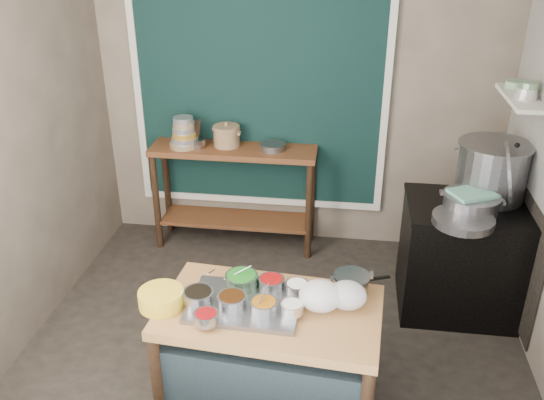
# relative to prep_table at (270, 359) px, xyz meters

# --- Properties ---
(floor) EXTENTS (3.50, 3.00, 0.02)m
(floor) POSITION_rel_prep_table_xyz_m (-0.05, 0.68, -0.39)
(floor) COLOR #2D2823
(floor) RESTS_ON ground
(back_wall) EXTENTS (3.50, 0.02, 2.80)m
(back_wall) POSITION_rel_prep_table_xyz_m (-0.05, 2.19, 1.02)
(back_wall) COLOR #776B5B
(back_wall) RESTS_ON floor
(left_wall) EXTENTS (0.02, 3.00, 2.80)m
(left_wall) POSITION_rel_prep_table_xyz_m (-1.81, 0.68, 1.02)
(left_wall) COLOR #776B5B
(left_wall) RESTS_ON floor
(curtain_panel) EXTENTS (2.10, 0.02, 1.90)m
(curtain_panel) POSITION_rel_prep_table_xyz_m (-0.40, 2.15, 0.98)
(curtain_panel) COLOR black
(curtain_panel) RESTS_ON back_wall
(curtain_frame) EXTENTS (2.22, 0.03, 2.02)m
(curtain_frame) POSITION_rel_prep_table_xyz_m (-0.40, 2.14, 0.98)
(curtain_frame) COLOR beige
(curtain_frame) RESTS_ON back_wall
(soot_patch) EXTENTS (0.01, 1.30, 1.30)m
(soot_patch) POSITION_rel_prep_table_xyz_m (1.69, 1.33, 0.32)
(soot_patch) COLOR black
(soot_patch) RESTS_ON right_wall
(wall_shelf) EXTENTS (0.22, 0.70, 0.03)m
(wall_shelf) POSITION_rel_prep_table_xyz_m (1.58, 1.53, 1.23)
(wall_shelf) COLOR beige
(wall_shelf) RESTS_ON right_wall
(prep_table) EXTENTS (1.30, 0.81, 0.75)m
(prep_table) POSITION_rel_prep_table_xyz_m (0.00, 0.00, 0.00)
(prep_table) COLOR #976336
(prep_table) RESTS_ON floor
(back_counter) EXTENTS (1.45, 0.40, 0.95)m
(back_counter) POSITION_rel_prep_table_xyz_m (-0.60, 1.96, 0.10)
(back_counter) COLOR brown
(back_counter) RESTS_ON floor
(stove_block) EXTENTS (0.90, 0.68, 0.85)m
(stove_block) POSITION_rel_prep_table_xyz_m (1.30, 1.23, 0.05)
(stove_block) COLOR black
(stove_block) RESTS_ON floor
(stove_top) EXTENTS (0.92, 0.69, 0.03)m
(stove_top) POSITION_rel_prep_table_xyz_m (1.30, 1.23, 0.49)
(stove_top) COLOR black
(stove_top) RESTS_ON stove_block
(condiment_tray) EXTENTS (0.64, 0.47, 0.03)m
(condiment_tray) POSITION_rel_prep_table_xyz_m (-0.15, -0.00, 0.39)
(condiment_tray) COLOR gray
(condiment_tray) RESTS_ON prep_table
(condiment_bowls) EXTENTS (0.70, 0.53, 0.08)m
(condiment_bowls) POSITION_rel_prep_table_xyz_m (-0.15, 0.02, 0.44)
(condiment_bowls) COLOR gray
(condiment_bowls) RESTS_ON condiment_tray
(yellow_basin) EXTENTS (0.34, 0.34, 0.10)m
(yellow_basin) POSITION_rel_prep_table_xyz_m (-0.61, -0.07, 0.42)
(yellow_basin) COLOR gold
(yellow_basin) RESTS_ON prep_table
(saucepan) EXTENTS (0.28, 0.28, 0.12)m
(saucepan) POSITION_rel_prep_table_xyz_m (0.45, 0.21, 0.44)
(saucepan) COLOR gray
(saucepan) RESTS_ON prep_table
(plastic_bag_a) EXTENTS (0.30, 0.27, 0.18)m
(plastic_bag_a) POSITION_rel_prep_table_xyz_m (0.28, 0.02, 0.47)
(plastic_bag_a) COLOR white
(plastic_bag_a) RESTS_ON prep_table
(plastic_bag_b) EXTENTS (0.27, 0.25, 0.16)m
(plastic_bag_b) POSITION_rel_prep_table_xyz_m (0.43, 0.06, 0.46)
(plastic_bag_b) COLOR white
(plastic_bag_b) RESTS_ON prep_table
(bowl_stack) EXTENTS (0.24, 0.24, 0.27)m
(bowl_stack) POSITION_rel_prep_table_xyz_m (-1.02, 1.92, 0.69)
(bowl_stack) COLOR tan
(bowl_stack) RESTS_ON back_counter
(utensil_cup) EXTENTS (0.16, 0.16, 0.08)m
(utensil_cup) POSITION_rel_prep_table_xyz_m (-0.90, 1.92, 0.61)
(utensil_cup) COLOR gray
(utensil_cup) RESTS_ON back_counter
(ceramic_crock) EXTENTS (0.32, 0.32, 0.16)m
(ceramic_crock) POSITION_rel_prep_table_xyz_m (-0.66, 1.99, 0.66)
(ceramic_crock) COLOR #906F4E
(ceramic_crock) RESTS_ON back_counter
(wide_bowl) EXTENTS (0.22, 0.22, 0.06)m
(wide_bowl) POSITION_rel_prep_table_xyz_m (-0.25, 1.96, 0.60)
(wide_bowl) COLOR gray
(wide_bowl) RESTS_ON back_counter
(stock_pot) EXTENTS (0.55, 0.55, 0.42)m
(stock_pot) POSITION_rel_prep_table_xyz_m (1.43, 1.40, 0.71)
(stock_pot) COLOR gray
(stock_pot) RESTS_ON stove_top
(pot_lid) EXTENTS (0.20, 0.49, 0.47)m
(pot_lid) POSITION_rel_prep_table_xyz_m (1.51, 1.26, 0.74)
(pot_lid) COLOR gray
(pot_lid) RESTS_ON stove_top
(steamer) EXTENTS (0.49, 0.49, 0.13)m
(steamer) POSITION_rel_prep_table_xyz_m (1.26, 1.12, 0.57)
(steamer) COLOR gray
(steamer) RESTS_ON stove_top
(green_cloth) EXTENTS (0.36, 0.33, 0.02)m
(green_cloth) POSITION_rel_prep_table_xyz_m (1.26, 1.12, 0.65)
(green_cloth) COLOR #68AC93
(green_cloth) RESTS_ON steamer
(shallow_pan) EXTENTS (0.49, 0.49, 0.05)m
(shallow_pan) POSITION_rel_prep_table_xyz_m (1.18, 0.93, 0.53)
(shallow_pan) COLOR gray
(shallow_pan) RESTS_ON stove_top
(shelf_bowl_stack) EXTENTS (0.15, 0.15, 0.12)m
(shelf_bowl_stack) POSITION_rel_prep_table_xyz_m (1.58, 1.44, 1.30)
(shelf_bowl_stack) COLOR silver
(shelf_bowl_stack) RESTS_ON wall_shelf
(shelf_bowl_green) EXTENTS (0.20, 0.20, 0.05)m
(shelf_bowl_green) POSITION_rel_prep_table_xyz_m (1.58, 1.74, 1.27)
(shelf_bowl_green) COLOR gray
(shelf_bowl_green) RESTS_ON wall_shelf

